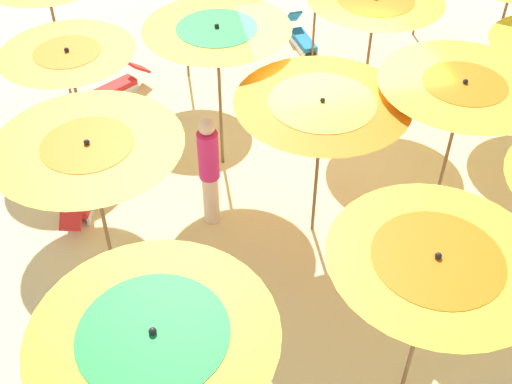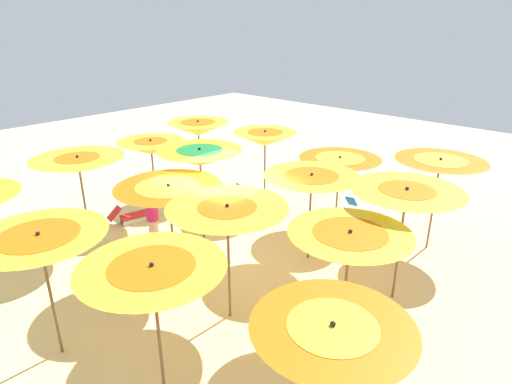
{
  "view_description": "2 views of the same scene",
  "coord_description": "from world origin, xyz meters",
  "views": [
    {
      "loc": [
        2.63,
        7.82,
        6.99
      ],
      "look_at": [
        1.4,
        1.24,
        0.92
      ],
      "focal_mm": 45.67,
      "sensor_mm": 36.0,
      "label": 1
    },
    {
      "loc": [
        -6.56,
        6.21,
        5.52
      ],
      "look_at": [
        0.61,
        -1.61,
        1.32
      ],
      "focal_mm": 30.3,
      "sensor_mm": 36.0,
      "label": 2
    }
  ],
  "objects": [
    {
      "name": "ground",
      "position": [
        0.0,
        0.0,
        -0.02
      ],
      "size": [
        38.56,
        38.56,
        0.04
      ],
      "primitive_type": "cube",
      "color": "beige"
    },
    {
      "name": "beach_umbrella_0",
      "position": [
        -4.48,
        2.63,
        2.07
      ],
      "size": [
        1.95,
        1.95,
        2.32
      ],
      "color": "brown",
      "rests_on": "ground"
    },
    {
      "name": "beach_umbrella_1",
      "position": [
        -3.34,
        0.33,
        2.03
      ],
      "size": [
        2.13,
        2.13,
        2.27
      ],
      "color": "brown",
      "rests_on": "ground"
    },
    {
      "name": "beach_umbrella_2",
      "position": [
        -3.46,
        -1.53,
        2.3
      ],
      "size": [
        2.21,
        2.21,
        2.54
      ],
      "color": "brown",
      "rests_on": "ground"
    },
    {
      "name": "beach_umbrella_3",
      "position": [
        -3.11,
        -4.18,
        2.24
      ],
      "size": [
        2.17,
        2.17,
        2.46
      ],
      "color": "brown",
      "rests_on": "ground"
    },
    {
      "name": "beach_umbrella_4",
      "position": [
        -2.01,
        3.38,
        2.19
      ],
      "size": [
        2.1,
        2.1,
        2.43
      ],
      "color": "brown",
      "rests_on": "ground"
    },
    {
      "name": "beach_umbrella_5",
      "position": [
        -1.34,
        1.28,
        2.19
      ],
      "size": [
        2.25,
        2.25,
        2.46
      ],
      "color": "brown",
      "rests_on": "ground"
    },
    {
      "name": "beach_umbrella_6",
      "position": [
        -1.13,
        -1.63,
        2.0
      ],
      "size": [
        2.25,
        2.25,
        2.25
      ],
      "color": "brown",
      "rests_on": "ground"
    },
    {
      "name": "beach_umbrella_7",
      "position": [
        -0.68,
        -3.57,
        1.93
      ],
      "size": [
        2.22,
        2.22,
        2.14
      ],
      "color": "brown",
      "rests_on": "ground"
    },
    {
      "name": "beach_umbrella_8",
      "position": [
        0.15,
        4.03,
        2.19
      ],
      "size": [
        2.16,
        2.16,
        2.41
      ],
      "color": "brown",
      "rests_on": "ground"
    },
    {
      "name": "beach_umbrella_9",
      "position": [
        0.53,
        1.2,
        2.1
      ],
      "size": [
        2.28,
        2.28,
        2.35
      ],
      "color": "brown",
      "rests_on": "ground"
    },
    {
      "name": "beach_umbrella_10",
      "position": [
        1.62,
        -0.6,
        2.29
      ],
      "size": [
        2.16,
        2.16,
        2.55
      ],
      "color": "brown",
      "rests_on": "ground"
    },
    {
      "name": "beach_umbrella_11",
      "position": [
        1.89,
        -3.42,
        2.19
      ],
      "size": [
        1.91,
        1.91,
        2.46
      ],
      "color": "brown",
      "rests_on": "ground"
    },
    {
      "name": "beach_umbrella_13",
      "position": [
        3.44,
        1.73,
        2.25
      ],
      "size": [
        2.22,
        2.22,
        2.5
      ],
      "color": "brown",
      "rests_on": "ground"
    },
    {
      "name": "beach_umbrella_14",
      "position": [
        3.75,
        -0.58,
        2.15
      ],
      "size": [
        1.92,
        1.92,
        2.41
      ],
      "color": "brown",
      "rests_on": "ground"
    },
    {
      "name": "beach_umbrella_15",
      "position": [
        4.12,
        -2.67,
        2.28
      ],
      "size": [
        1.95,
        1.95,
        2.56
      ],
      "color": "brown",
      "rests_on": "ground"
    },
    {
      "name": "lounger_0",
      "position": [
        3.31,
        -2.98,
        0.19
      ],
      "size": [
        1.26,
        1.01,
        0.51
      ],
      "rotation": [
        0.0,
        0.0,
        6.89
      ],
      "color": "silver",
      "rests_on": "ground"
    },
    {
      "name": "lounger_1",
      "position": [
        -0.59,
        -4.16,
        0.2
      ],
      "size": [
        0.47,
        1.3,
        0.6
      ],
      "rotation": [
        0.0,
        0.0,
        7.98
      ],
      "color": "silver",
      "rests_on": "ground"
    },
    {
      "name": "lounger_2",
      "position": [
        3.92,
        0.15,
        0.2
      ],
      "size": [
        0.6,
        1.31,
        0.58
      ],
      "rotation": [
        0.0,
        0.0,
        4.49
      ],
      "color": "silver",
      "rests_on": "ground"
    },
    {
      "name": "beachgoer_0",
      "position": [
        1.98,
        0.73,
        0.99
      ],
      "size": [
        0.3,
        0.3,
        1.87
      ],
      "rotation": [
        0.0,
        0.0,
        2.2
      ],
      "color": "beige",
      "rests_on": "ground"
    }
  ]
}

